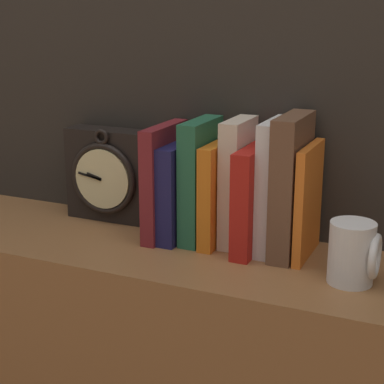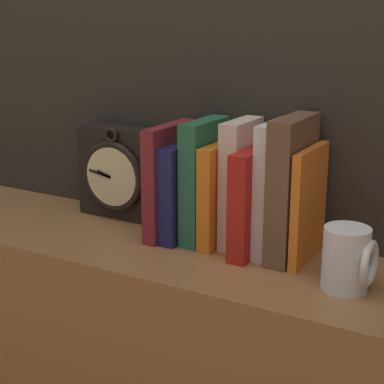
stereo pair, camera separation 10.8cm
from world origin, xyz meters
name	(u,v)px [view 1 (the left image)]	position (x,y,z in m)	size (l,w,h in m)	color
clock	(111,175)	(-0.22, 0.10, 0.95)	(0.19, 0.07, 0.19)	black
book_slot0_maroon	(165,181)	(-0.08, 0.06, 0.97)	(0.03, 0.15, 0.21)	maroon
book_slot1_navy	(180,191)	(-0.05, 0.06, 0.95)	(0.03, 0.14, 0.18)	#1D1C4E
book_slot2_green	(200,181)	(-0.01, 0.07, 0.97)	(0.04, 0.13, 0.23)	#246244
book_slot3_orange	(218,193)	(0.02, 0.07, 0.96)	(0.03, 0.13, 0.19)	orange
book_slot4_cream	(238,182)	(0.06, 0.08, 0.98)	(0.03, 0.11, 0.23)	beige
book_slot5_red	(254,199)	(0.09, 0.06, 0.96)	(0.03, 0.15, 0.19)	red
book_slot6_white	(272,186)	(0.12, 0.07, 0.98)	(0.03, 0.13, 0.23)	white
book_slot7_brown	(291,186)	(0.16, 0.06, 0.98)	(0.04, 0.14, 0.25)	brown
book_slot8_orange	(309,202)	(0.19, 0.07, 0.96)	(0.01, 0.14, 0.20)	orange
mug	(354,253)	(0.29, -0.02, 0.91)	(0.08, 0.07, 0.10)	white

